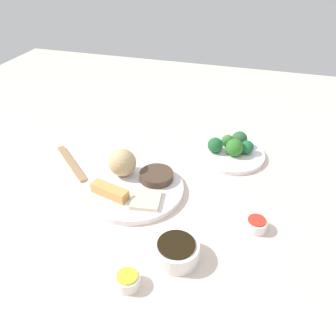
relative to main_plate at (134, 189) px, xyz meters
The scene contains 19 objects.
tabletop 0.03m from the main_plate, 35.16° to the left, with size 2.20×2.20×0.02m, color beige.
main_plate is the anchor object (origin of this frame).
rice_scoop 0.09m from the main_plate, 137.26° to the left, with size 0.08×0.08×0.08m, color tan.
spring_roll 0.07m from the main_plate, 132.74° to the right, with size 0.11×0.03×0.03m, color #D89B50.
crab_rangoon_wonton 0.07m from the main_plate, 42.74° to the right, with size 0.07×0.08×0.01m, color beige.
stir_fry_heap 0.07m from the main_plate, 47.26° to the left, with size 0.10×0.10×0.02m, color #473527.
broccoli_plate 0.34m from the main_plate, 48.12° to the left, with size 0.22×0.22×0.01m, color white.
broccoli_floret_0 0.34m from the main_plate, 45.23° to the left, with size 0.05×0.05×0.05m, color #2E7527.
broccoli_floret_1 0.31m from the main_plate, 53.77° to the left, with size 0.05×0.05×0.05m, color #1F5E2E.
broccoli_floret_2 0.39m from the main_plate, 50.39° to the left, with size 0.05×0.05×0.05m, color #2B5C31.
broccoli_floret_3 0.39m from the main_plate, 43.78° to the left, with size 0.04×0.04×0.04m, color #1E6535.
broccoli_floret_4 0.36m from the main_plate, 53.64° to the left, with size 0.04×0.04×0.04m, color #367331.
soy_sauce_bowl 0.26m from the main_plate, 48.06° to the right, with size 0.10×0.10×0.04m, color white.
soy_sauce_bowl_liquid 0.26m from the main_plate, 48.06° to the right, with size 0.08×0.08×0.00m, color black.
sauce_ramekin_hot_mustard 0.30m from the main_plate, 71.38° to the right, with size 0.05×0.05×0.03m, color white.
sauce_ramekin_hot_mustard_liquid 0.30m from the main_plate, 71.38° to the right, with size 0.04×0.04×0.00m, color yellow.
sauce_ramekin_sweet_and_sour 0.34m from the main_plate, ahead, with size 0.05×0.05×0.03m, color white.
sauce_ramekin_sweet_and_sour_liquid 0.34m from the main_plate, ahead, with size 0.04×0.04×0.00m, color red.
chopsticks_pair 0.25m from the main_plate, 163.38° to the left, with size 0.22×0.02×0.01m, color #9C7650.
Camera 1 is at (0.27, -0.70, 0.62)m, focal length 36.39 mm.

